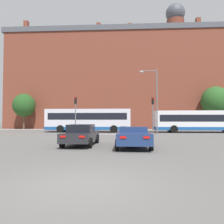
{
  "coord_description": "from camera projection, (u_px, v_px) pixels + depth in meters",
  "views": [
    {
      "loc": [
        1.13,
        -5.72,
        1.68
      ],
      "look_at": [
        -0.59,
        24.49,
        2.8
      ],
      "focal_mm": 35.0,
      "sensor_mm": 36.0,
      "label": 1
    }
  ],
  "objects": [
    {
      "name": "ground_plane",
      "position": [
        81.0,
        184.0,
        5.7
      ],
      "size": [
        400.0,
        400.0,
        0.0
      ],
      "primitive_type": "plane",
      "color": "#605E5B"
    },
    {
      "name": "stop_line_strip",
      "position": [
        115.0,
        134.0,
        25.45
      ],
      "size": [
        7.3,
        0.3,
        0.01
      ],
      "primitive_type": "cube",
      "color": "silver",
      "rests_on": "ground_plane"
    },
    {
      "name": "far_pavement",
      "position": [
        118.0,
        130.0,
        38.21
      ],
      "size": [
        68.11,
        2.5,
        0.01
      ],
      "primitive_type": "cube",
      "color": "#A09B91",
      "rests_on": "ground_plane"
    },
    {
      "name": "brick_civic_building",
      "position": [
        114.0,
        81.0,
        47.6
      ],
      "size": [
        43.88,
        11.75,
        26.95
      ],
      "color": "brown",
      "rests_on": "ground_plane"
    },
    {
      "name": "car_saloon_left",
      "position": [
        81.0,
        135.0,
        14.54
      ],
      "size": [
        2.01,
        4.59,
        1.39
      ],
      "rotation": [
        0.0,
        0.0,
        -0.03
      ],
      "color": "#232328",
      "rests_on": "ground_plane"
    },
    {
      "name": "car_roadster_right",
      "position": [
        133.0,
        136.0,
        13.45
      ],
      "size": [
        2.1,
        4.61,
        1.28
      ],
      "rotation": [
        0.0,
        0.0,
        -0.01
      ],
      "color": "navy",
      "rests_on": "ground_plane"
    },
    {
      "name": "bus_crossing_lead",
      "position": [
        88.0,
        120.0,
        30.35
      ],
      "size": [
        11.62,
        2.75,
        3.19
      ],
      "rotation": [
        0.0,
        0.0,
        -1.57
      ],
      "color": "silver",
      "rests_on": "ground_plane"
    },
    {
      "name": "bus_crossing_trailing",
      "position": [
        200.0,
        121.0,
        29.41
      ],
      "size": [
        12.23,
        2.7,
        2.93
      ],
      "rotation": [
        0.0,
        0.0,
        -1.57
      ],
      "color": "silver",
      "rests_on": "ground_plane"
    },
    {
      "name": "traffic_light_near_right",
      "position": [
        153.0,
        110.0,
        25.6
      ],
      "size": [
        0.26,
        0.31,
        4.36
      ],
      "color": "slate",
      "rests_on": "ground_plane"
    },
    {
      "name": "traffic_light_near_left",
      "position": [
        76.0,
        109.0,
        26.04
      ],
      "size": [
        0.26,
        0.31,
        4.43
      ],
      "color": "slate",
      "rests_on": "ground_plane"
    },
    {
      "name": "street_lamp_junction",
      "position": [
        154.0,
        95.0,
        26.25
      ],
      "size": [
        2.16,
        0.36,
        7.79
      ],
      "color": "slate",
      "rests_on": "ground_plane"
    },
    {
      "name": "pedestrian_waiting",
      "position": [
        91.0,
        124.0,
        39.27
      ],
      "size": [
        0.45,
        0.32,
        1.79
      ],
      "rotation": [
        0.0,
        0.0,
        3.42
      ],
      "color": "black",
      "rests_on": "ground_plane"
    },
    {
      "name": "tree_by_building",
      "position": [
        213.0,
        103.0,
        42.32
      ],
      "size": [
        5.63,
        5.63,
        8.01
      ],
      "color": "#4C3823",
      "rests_on": "ground_plane"
    },
    {
      "name": "tree_kerbside",
      "position": [
        24.0,
        105.0,
        40.51
      ],
      "size": [
        4.08,
        4.08,
        6.58
      ],
      "color": "#4C3823",
      "rests_on": "ground_plane"
    },
    {
      "name": "tree_distant",
      "position": [
        215.0,
        101.0,
        38.81
      ],
      "size": [
        4.94,
        4.94,
        7.66
      ],
      "color": "#4C3823",
      "rests_on": "ground_plane"
    }
  ]
}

